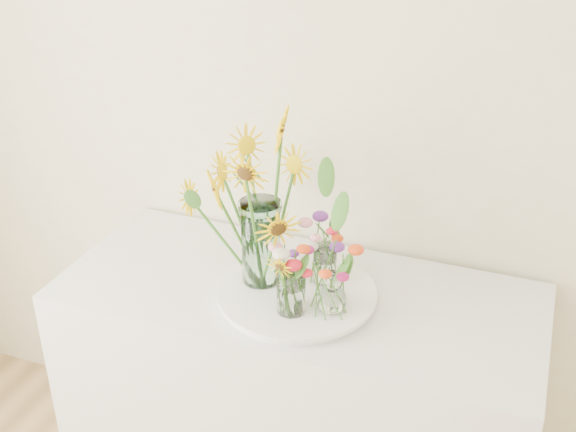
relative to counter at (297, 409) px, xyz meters
The scene contains 10 objects.
counter is the anchor object (origin of this frame).
tray 0.46m from the counter, 73.23° to the right, with size 0.43×0.43×0.03m, color white.
mason_jar 0.61m from the counter, 165.56° to the right, with size 0.11×0.11×0.26m, color #A3D3C3.
sunflower_bouquet 0.74m from the counter, 165.56° to the right, with size 0.76×0.76×0.51m, color #ECC204, non-canonical shape.
small_vase_a 0.56m from the counter, 77.34° to the right, with size 0.08×0.08×0.13m, color white.
wildflower_posy_a 0.60m from the counter, 77.34° to the right, with size 0.17×0.17×0.22m, color #E44313, non-canonical shape.
small_vase_b 0.56m from the counter, 36.20° to the right, with size 0.08×0.08×0.12m, color white, non-canonical shape.
wildflower_posy_b 0.60m from the counter, 36.20° to the right, with size 0.21×0.21×0.21m, color #E44313, non-canonical shape.
small_vase_c 0.54m from the counter, 26.98° to the left, with size 0.07×0.07×0.12m, color white.
wildflower_posy_c 0.58m from the counter, 26.98° to the left, with size 0.18×0.18×0.21m, color #E44313, non-canonical shape.
Camera 1 is at (0.33, 0.28, 2.06)m, focal length 45.00 mm.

